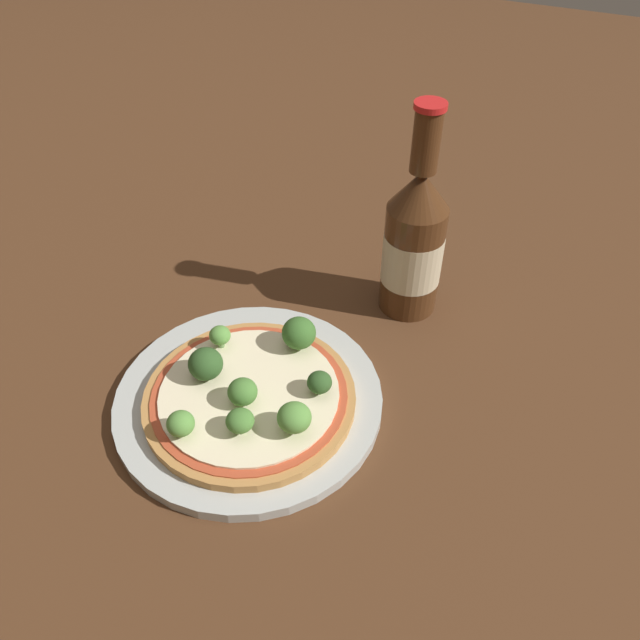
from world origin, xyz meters
TOP-DOWN VIEW (x-y plane):
  - ground_plane at (0.00, 0.00)m, footprint 3.00×3.00m
  - plate at (0.01, -0.02)m, footprint 0.27×0.27m
  - pizza at (0.00, -0.03)m, footprint 0.21×0.21m
  - broccoli_floret_0 at (0.04, 0.03)m, footprint 0.02×0.02m
  - broccoli_floret_1 at (-0.07, 0.00)m, footprint 0.03×0.03m
  - broccoli_floret_2 at (-0.02, -0.09)m, footprint 0.03×0.03m
  - broccoli_floret_3 at (-0.01, -0.03)m, footprint 0.03×0.03m
  - broccoli_floret_4 at (0.03, -0.09)m, footprint 0.02×0.02m
  - broccoli_floret_5 at (-0.00, 0.02)m, footprint 0.03×0.03m
  - broccoli_floret_6 at (0.08, -0.05)m, footprint 0.04×0.04m
  - broccoli_floret_7 at (-0.04, -0.05)m, footprint 0.03×0.03m
  - beer_bottle at (0.22, -0.12)m, footprint 0.07×0.07m

SIDE VIEW (x-z plane):
  - ground_plane at x=0.00m, z-range 0.00..0.00m
  - plate at x=0.01m, z-range 0.00..0.01m
  - pizza at x=0.00m, z-range 0.01..0.03m
  - broccoli_floret_1 at x=-0.07m, z-range 0.03..0.05m
  - broccoli_floret_4 at x=0.03m, z-range 0.03..0.05m
  - broccoli_floret_3 at x=-0.01m, z-range 0.03..0.05m
  - broccoli_floret_0 at x=0.04m, z-range 0.03..0.05m
  - broccoli_floret_7 at x=-0.04m, z-range 0.03..0.05m
  - broccoli_floret_5 at x=0.00m, z-range 0.03..0.06m
  - broccoli_floret_2 at x=-0.02m, z-range 0.03..0.06m
  - broccoli_floret_6 at x=0.08m, z-range 0.03..0.06m
  - beer_bottle at x=0.22m, z-range -0.03..0.21m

